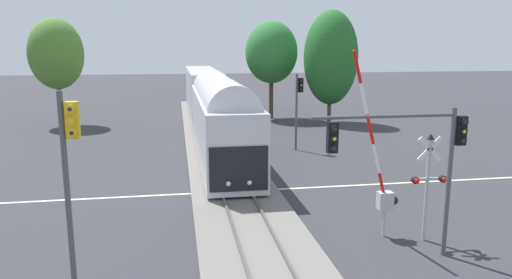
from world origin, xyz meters
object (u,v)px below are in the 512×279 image
traffic_signal_near_right (411,146)px  pine_left_background (56,54)px  crossing_gate_near (382,182)px  crossing_signal_mast (428,177)px  traffic_signal_near_left (70,165)px  commuter_train (210,101)px  traffic_signal_far_side (298,99)px  elm_centre_background (271,52)px  oak_far_right (331,58)px

traffic_signal_near_right → pine_left_background: bearing=119.9°
crossing_gate_near → pine_left_background: pine_left_background is taller
crossing_signal_mast → traffic_signal_near_left: traffic_signal_near_left is taller
crossing_signal_mast → traffic_signal_near_left: bearing=-168.6°
commuter_train → traffic_signal_far_side: size_ratio=7.34×
traffic_signal_near_right → pine_left_background: 37.24m
crossing_gate_near → traffic_signal_near_left: (-10.58, -3.08, 1.89)m
traffic_signal_far_side → pine_left_background: bearing=143.2°
traffic_signal_near_left → elm_centre_background: (12.57, 34.39, 2.64)m
elm_centre_background → commuter_train: bearing=-130.5°
oak_far_right → crossing_gate_near: bearing=-104.3°
commuter_train → traffic_signal_near_left: (-5.70, -26.36, 1.29)m
crossing_gate_near → crossing_signal_mast: bearing=-23.1°
elm_centre_background → pine_left_background: bearing=-177.0°
crossing_gate_near → oak_far_right: 28.77m
commuter_train → traffic_signal_near_left: bearing=-102.2°
traffic_signal_near_right → elm_centre_background: elm_centre_background is taller
traffic_signal_near_left → traffic_signal_near_right: bearing=6.0°
commuter_train → traffic_signal_near_left: traffic_signal_near_left is taller
crossing_gate_near → traffic_signal_near_right: (0.05, -1.97, 1.81)m
pine_left_background → oak_far_right: 25.64m
commuter_train → elm_centre_background: elm_centre_background is taller
crossing_signal_mast → traffic_signal_near_right: bearing=-137.9°
elm_centre_background → crossing_signal_mast: bearing=-90.9°
pine_left_background → elm_centre_background: size_ratio=1.00×
crossing_signal_mast → pine_left_background: 37.01m
crossing_gate_near → elm_centre_background: size_ratio=0.73×
commuter_train → oak_far_right: oak_far_right is taller
traffic_signal_near_left → traffic_signal_near_right: 10.69m
traffic_signal_near_right → elm_centre_background: (1.94, 33.27, 2.72)m
traffic_signal_far_side → pine_left_background: (-19.29, 14.42, 2.99)m
crossing_signal_mast → pine_left_background: pine_left_background is taller
crossing_gate_near → elm_centre_background: 31.70m
crossing_gate_near → crossing_signal_mast: crossing_gate_near is taller
traffic_signal_far_side → elm_centre_background: size_ratio=0.55×
traffic_signal_near_right → oak_far_right: bearing=76.7°
commuter_train → crossing_gate_near: 23.79m
traffic_signal_near_right → elm_centre_background: size_ratio=0.55×
traffic_signal_far_side → oak_far_right: 13.57m
crossing_signal_mast → traffic_signal_far_side: traffic_signal_far_side is taller
traffic_signal_far_side → crossing_signal_mast: bearing=-87.6°
crossing_signal_mast → oak_far_right: bearing=78.9°
oak_far_right → traffic_signal_near_left: bearing=-119.9°
traffic_signal_far_side → pine_left_background: 24.27m
traffic_signal_near_left → traffic_signal_far_side: (11.40, 18.90, -0.44)m
oak_far_right → elm_centre_background: bearing=143.7°
traffic_signal_near_right → elm_centre_background: bearing=86.7°
crossing_gate_near → traffic_signal_near_left: bearing=-163.8°
pine_left_background → elm_centre_background: (20.46, 1.07, 0.09)m
traffic_signal_near_right → crossing_signal_mast: bearing=42.1°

